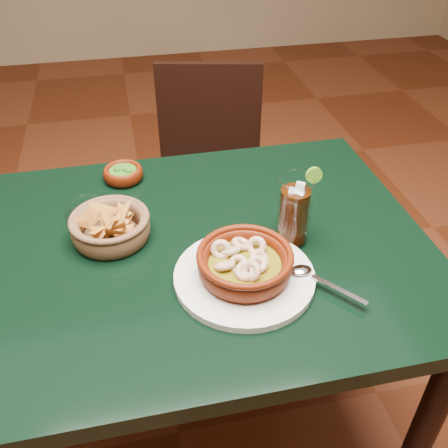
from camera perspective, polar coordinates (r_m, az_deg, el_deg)
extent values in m
plane|color=#471C0C|center=(1.69, -5.19, -22.62)|extent=(7.00, 7.00, 0.00)
cube|color=black|center=(1.12, -7.25, -3.57)|extent=(1.20, 0.80, 0.04)
cylinder|color=black|center=(1.35, 21.52, -21.80)|extent=(0.06, 0.06, 0.71)
cylinder|color=black|center=(1.72, 10.55, -3.21)|extent=(0.06, 0.06, 0.71)
cube|color=black|center=(1.83, -1.73, 3.06)|extent=(0.48, 0.48, 0.04)
cylinder|color=black|center=(1.85, -7.10, -5.41)|extent=(0.03, 0.03, 0.43)
cylinder|color=black|center=(1.83, 3.57, -5.50)|extent=(0.03, 0.03, 0.43)
cylinder|color=black|center=(2.11, -6.11, 0.90)|extent=(0.03, 0.03, 0.43)
cylinder|color=black|center=(2.10, 3.19, 0.85)|extent=(0.03, 0.03, 0.43)
cube|color=black|center=(1.87, -1.68, 11.93)|extent=(0.38, 0.11, 0.42)
cylinder|color=silver|center=(1.02, 2.33, -6.02)|extent=(0.29, 0.29, 0.02)
cylinder|color=#491204|center=(1.01, 2.35, -5.54)|extent=(0.17, 0.17, 0.01)
torus|color=#491204|center=(1.00, 2.38, -4.59)|extent=(0.21, 0.21, 0.04)
torus|color=#491204|center=(0.98, 2.42, -3.57)|extent=(0.19, 0.19, 0.01)
cylinder|color=#5F550D|center=(1.00, 2.38, -4.62)|extent=(0.15, 0.15, 0.01)
torus|color=tan|center=(1.00, 4.06, -4.02)|extent=(0.05, 0.05, 0.05)
torus|color=tan|center=(1.02, 3.71, -2.56)|extent=(0.06, 0.05, 0.05)
torus|color=tan|center=(1.03, 2.00, -2.30)|extent=(0.06, 0.06, 0.03)
torus|color=tan|center=(1.02, 0.75, -3.08)|extent=(0.05, 0.05, 0.04)
torus|color=tan|center=(1.01, -0.35, -2.96)|extent=(0.05, 0.05, 0.05)
torus|color=tan|center=(0.98, 0.09, -4.81)|extent=(0.06, 0.06, 0.04)
torus|color=tan|center=(0.98, 1.63, -4.69)|extent=(0.06, 0.06, 0.04)
torus|color=tan|center=(0.96, 2.46, -5.41)|extent=(0.05, 0.05, 0.04)
torus|color=tan|center=(0.96, 3.11, -5.40)|extent=(0.05, 0.06, 0.04)
torus|color=tan|center=(0.98, 3.81, -4.63)|extent=(0.06, 0.06, 0.03)
cube|color=silver|center=(1.00, 13.01, -7.31)|extent=(0.08, 0.10, 0.00)
ellipsoid|color=silver|center=(1.03, 8.77, -5.23)|extent=(0.05, 0.03, 0.01)
cylinder|color=brown|center=(1.15, -12.66, -1.41)|extent=(0.15, 0.15, 0.01)
torus|color=brown|center=(1.14, -12.83, -0.44)|extent=(0.21, 0.21, 0.06)
torus|color=brown|center=(1.12, -13.00, 0.59)|extent=(0.18, 0.18, 0.01)
cone|color=#BC732A|center=(1.10, -13.83, -1.14)|extent=(0.07, 0.09, 0.07)
cone|color=#BC732A|center=(1.12, -12.06, 0.43)|extent=(0.06, 0.07, 0.05)
cone|color=#BC732A|center=(1.11, -14.26, -0.64)|extent=(0.07, 0.06, 0.05)
cone|color=#BC732A|center=(1.13, -12.75, -0.28)|extent=(0.08, 0.07, 0.06)
cone|color=#BC732A|center=(1.16, -12.23, 0.45)|extent=(0.08, 0.07, 0.06)
cone|color=#BC732A|center=(1.10, -13.11, -0.05)|extent=(0.05, 0.07, 0.06)
cone|color=#BC732A|center=(1.08, -12.02, -0.26)|extent=(0.09, 0.06, 0.07)
cone|color=#BC732A|center=(1.13, -13.07, -0.02)|extent=(0.09, 0.07, 0.07)
cone|color=#BC732A|center=(1.12, -12.54, -0.13)|extent=(0.06, 0.07, 0.08)
cone|color=#BC732A|center=(1.13, -12.63, -0.33)|extent=(0.07, 0.07, 0.05)
cone|color=#BC732A|center=(1.13, -10.86, 0.31)|extent=(0.05, 0.09, 0.08)
cone|color=#BC732A|center=(1.13, -11.54, 1.56)|extent=(0.07, 0.08, 0.05)
cone|color=#BC732A|center=(1.14, -13.24, 0.39)|extent=(0.07, 0.08, 0.05)
cone|color=#BC732A|center=(1.13, -15.55, 0.41)|extent=(0.09, 0.03, 0.08)
cone|color=#BC732A|center=(1.11, -11.13, -0.15)|extent=(0.04, 0.09, 0.08)
cone|color=#BC732A|center=(1.13, -11.33, 0.06)|extent=(0.07, 0.07, 0.05)
cone|color=#BC732A|center=(1.10, -11.53, -1.06)|extent=(0.09, 0.06, 0.07)
cone|color=#BC732A|center=(1.14, -14.19, 1.38)|extent=(0.09, 0.06, 0.07)
cone|color=#BC732A|center=(1.11, -13.11, 1.31)|extent=(0.07, 0.07, 0.07)
cone|color=#BC732A|center=(1.09, -12.60, -0.86)|extent=(0.09, 0.06, 0.07)
cone|color=#BC732A|center=(1.14, -11.74, 1.23)|extent=(0.06, 0.07, 0.06)
cone|color=#BC732A|center=(1.12, -14.30, -1.09)|extent=(0.06, 0.07, 0.08)
cylinder|color=#491204|center=(1.35, -11.36, 5.09)|extent=(0.09, 0.09, 0.01)
torus|color=#491204|center=(1.34, -11.45, 5.69)|extent=(0.12, 0.12, 0.04)
cylinder|color=#1F540F|center=(1.34, -11.48, 5.90)|extent=(0.07, 0.07, 0.01)
sphere|color=#1F540F|center=(1.34, -11.14, 6.17)|extent=(0.02, 0.02, 0.02)
sphere|color=#1F540F|center=(1.34, -11.18, 6.27)|extent=(0.02, 0.02, 0.02)
sphere|color=#1F540F|center=(1.34, -12.10, 6.08)|extent=(0.02, 0.02, 0.02)
sphere|color=#1F540F|center=(1.33, -11.23, 6.08)|extent=(0.02, 0.02, 0.02)
sphere|color=#1F540F|center=(1.33, -10.77, 5.94)|extent=(0.02, 0.02, 0.02)
cylinder|color=white|center=(1.13, 7.67, -1.68)|extent=(0.07, 0.07, 0.01)
torus|color=white|center=(1.08, 8.01, 1.52)|extent=(0.16, 0.16, 0.09)
cylinder|color=black|center=(1.09, 7.95, 0.97)|extent=(0.06, 0.06, 0.13)
cube|color=silver|center=(1.05, 8.70, 4.21)|extent=(0.03, 0.03, 0.02)
cube|color=silver|center=(1.06, 8.56, 2.97)|extent=(0.03, 0.03, 0.03)
cube|color=silver|center=(1.05, 8.52, 3.27)|extent=(0.03, 0.03, 0.02)
cube|color=silver|center=(1.06, 8.00, 3.40)|extent=(0.03, 0.02, 0.03)
cube|color=silver|center=(1.05, 7.84, 3.70)|extent=(0.03, 0.03, 0.03)
torus|color=white|center=(1.04, 8.38, 5.04)|extent=(0.08, 0.08, 0.00)
cylinder|color=#589722|center=(1.05, 10.25, 5.51)|extent=(0.03, 0.01, 0.04)
cylinder|color=white|center=(1.23, -14.87, 1.09)|extent=(0.11, 0.11, 0.01)
torus|color=white|center=(1.23, -14.97, 1.57)|extent=(0.13, 0.13, 0.03)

